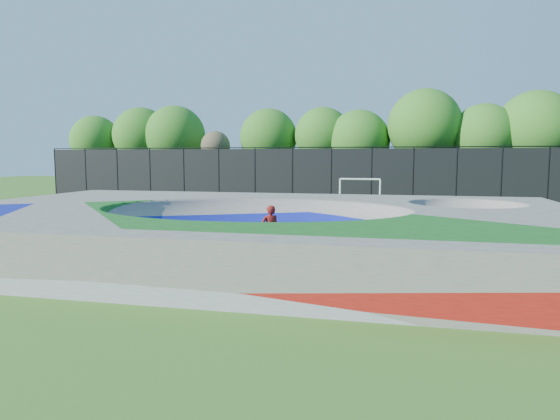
{
  "coord_description": "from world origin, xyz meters",
  "views": [
    {
      "loc": [
        4.86,
        -16.66,
        3.22
      ],
      "look_at": [
        0.24,
        3.0,
        1.1
      ],
      "focal_mm": 32.0,
      "sensor_mm": 36.0,
      "label": 1
    }
  ],
  "objects": [
    {
      "name": "skate_deck",
      "position": [
        0.0,
        0.0,
        0.75
      ],
      "size": [
        22.0,
        14.0,
        1.5
      ],
      "primitive_type": "cube",
      "color": "gray",
      "rests_on": "ground"
    },
    {
      "name": "ground",
      "position": [
        0.0,
        0.0,
        0.0
      ],
      "size": [
        120.0,
        120.0,
        0.0
      ],
      "primitive_type": "plane",
      "color": "#34631B",
      "rests_on": "ground"
    },
    {
      "name": "soccer_goal",
      "position": [
        2.43,
        17.27,
        1.28
      ],
      "size": [
        2.8,
        0.12,
        1.85
      ],
      "color": "silver",
      "rests_on": "ground"
    },
    {
      "name": "skateboard",
      "position": [
        0.81,
        -0.85,
        0.03
      ],
      "size": [
        0.78,
        0.58,
        0.05
      ],
      "primitive_type": "cube",
      "rotation": [
        0.0,
        0.0,
        0.53
      ],
      "color": "black",
      "rests_on": "ground"
    },
    {
      "name": "skater",
      "position": [
        0.81,
        -0.85,
        0.83
      ],
      "size": [
        0.73,
        0.67,
        1.67
      ],
      "primitive_type": "imported",
      "rotation": [
        0.0,
        0.0,
        3.72
      ],
      "color": "red",
      "rests_on": "ground"
    },
    {
      "name": "treeline",
      "position": [
        1.6,
        26.09,
        5.2
      ],
      "size": [
        53.41,
        7.79,
        8.68
      ],
      "color": "#433021",
      "rests_on": "ground"
    },
    {
      "name": "fence",
      "position": [
        0.0,
        21.0,
        2.1
      ],
      "size": [
        48.09,
        0.09,
        4.04
      ],
      "color": "black",
      "rests_on": "ground"
    }
  ]
}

